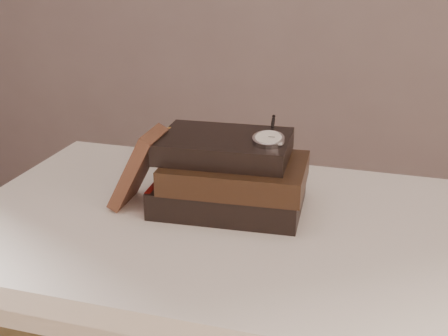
% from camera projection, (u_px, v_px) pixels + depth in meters
% --- Properties ---
extents(table, '(1.00, 0.60, 0.75)m').
position_uv_depth(table, '(242.00, 266.00, 1.05)').
color(table, white).
rests_on(table, ground).
extents(book_stack, '(0.28, 0.20, 0.13)m').
position_uv_depth(book_stack, '(230.00, 175.00, 1.04)').
color(book_stack, black).
rests_on(book_stack, table).
extents(journal, '(0.09, 0.10, 0.15)m').
position_uv_depth(journal, '(138.00, 168.00, 1.05)').
color(journal, '#402318').
rests_on(journal, table).
extents(pocket_watch, '(0.06, 0.16, 0.02)m').
position_uv_depth(pocket_watch, '(269.00, 139.00, 0.99)').
color(pocket_watch, silver).
rests_on(pocket_watch, book_stack).
extents(eyeglasses, '(0.12, 0.14, 0.05)m').
position_uv_depth(eyeglasses, '(193.00, 148.00, 1.14)').
color(eyeglasses, silver).
rests_on(eyeglasses, book_stack).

